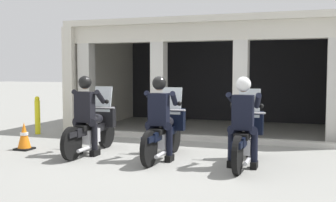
{
  "coord_description": "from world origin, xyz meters",
  "views": [
    {
      "loc": [
        2.7,
        -7.8,
        1.7
      ],
      "look_at": [
        0.0,
        0.01,
        1.09
      ],
      "focal_mm": 45.08,
      "sensor_mm": 36.0,
      "label": 1
    }
  ],
  "objects_px": {
    "motorcycle_left": "(93,128)",
    "police_officer_center": "(159,111)",
    "police_officer_left": "(86,108)",
    "motorcycle_right": "(245,137)",
    "bollard_kerbside": "(37,115)",
    "traffic_cone_flank": "(24,136)",
    "motorcycle_center": "(165,132)",
    "police_officer_right": "(243,114)"
  },
  "relations": [
    {
      "from": "motorcycle_left",
      "to": "police_officer_center",
      "type": "relative_size",
      "value": 1.29
    },
    {
      "from": "police_officer_left",
      "to": "motorcycle_right",
      "type": "bearing_deg",
      "value": -3.08
    },
    {
      "from": "motorcycle_right",
      "to": "bollard_kerbside",
      "type": "xyz_separation_m",
      "value": [
        -5.75,
        1.79,
        -0.0
      ]
    },
    {
      "from": "traffic_cone_flank",
      "to": "police_officer_center",
      "type": "bearing_deg",
      "value": -1.44
    },
    {
      "from": "police_officer_center",
      "to": "motorcycle_left",
      "type": "bearing_deg",
      "value": 158.31
    },
    {
      "from": "motorcycle_left",
      "to": "motorcycle_right",
      "type": "xyz_separation_m",
      "value": [
        3.13,
        -0.05,
        0.0
      ]
    },
    {
      "from": "motorcycle_center",
      "to": "traffic_cone_flank",
      "type": "distance_m",
      "value": 3.12
    },
    {
      "from": "police_officer_left",
      "to": "motorcycle_center",
      "type": "bearing_deg",
      "value": 2.83
    },
    {
      "from": "motorcycle_center",
      "to": "police_officer_center",
      "type": "distance_m",
      "value": 0.52
    },
    {
      "from": "motorcycle_left",
      "to": "police_officer_right",
      "type": "bearing_deg",
      "value": -13.45
    },
    {
      "from": "police_officer_center",
      "to": "motorcycle_center",
      "type": "bearing_deg",
      "value": 78.51
    },
    {
      "from": "motorcycle_center",
      "to": "police_officer_right",
      "type": "relative_size",
      "value": 1.29
    },
    {
      "from": "police_officer_center",
      "to": "police_officer_left",
      "type": "bearing_deg",
      "value": 168.59
    },
    {
      "from": "police_officer_left",
      "to": "police_officer_right",
      "type": "relative_size",
      "value": 1.0
    },
    {
      "from": "motorcycle_left",
      "to": "bollard_kerbside",
      "type": "distance_m",
      "value": 3.15
    },
    {
      "from": "motorcycle_left",
      "to": "police_officer_left",
      "type": "relative_size",
      "value": 1.29
    },
    {
      "from": "police_officer_center",
      "to": "bollard_kerbside",
      "type": "bearing_deg",
      "value": 142.98
    },
    {
      "from": "police_officer_right",
      "to": "bollard_kerbside",
      "type": "relative_size",
      "value": 1.58
    },
    {
      "from": "traffic_cone_flank",
      "to": "bollard_kerbside",
      "type": "bearing_deg",
      "value": 119.14
    },
    {
      "from": "motorcycle_right",
      "to": "bollard_kerbside",
      "type": "bearing_deg",
      "value": 150.62
    },
    {
      "from": "motorcycle_center",
      "to": "traffic_cone_flank",
      "type": "bearing_deg",
      "value": 172.56
    },
    {
      "from": "police_officer_left",
      "to": "traffic_cone_flank",
      "type": "distance_m",
      "value": 1.67
    },
    {
      "from": "motorcycle_left",
      "to": "police_officer_left",
      "type": "distance_m",
      "value": 0.52
    },
    {
      "from": "motorcycle_left",
      "to": "bollard_kerbside",
      "type": "height_order",
      "value": "motorcycle_left"
    },
    {
      "from": "police_officer_right",
      "to": "motorcycle_right",
      "type": "bearing_deg",
      "value": 77.64
    },
    {
      "from": "motorcycle_right",
      "to": "police_officer_center",
      "type": "bearing_deg",
      "value": 176.4
    },
    {
      "from": "motorcycle_center",
      "to": "traffic_cone_flank",
      "type": "height_order",
      "value": "motorcycle_center"
    },
    {
      "from": "police_officer_left",
      "to": "police_officer_center",
      "type": "bearing_deg",
      "value": -7.45
    },
    {
      "from": "motorcycle_left",
      "to": "traffic_cone_flank",
      "type": "height_order",
      "value": "motorcycle_left"
    },
    {
      "from": "police_officer_left",
      "to": "police_officer_right",
      "type": "distance_m",
      "value": 3.13
    },
    {
      "from": "motorcycle_right",
      "to": "traffic_cone_flank",
      "type": "height_order",
      "value": "motorcycle_right"
    },
    {
      "from": "motorcycle_left",
      "to": "traffic_cone_flank",
      "type": "bearing_deg",
      "value": -179.48
    },
    {
      "from": "police_officer_left",
      "to": "police_officer_right",
      "type": "bearing_deg",
      "value": -8.27
    },
    {
      "from": "motorcycle_left",
      "to": "bollard_kerbside",
      "type": "xyz_separation_m",
      "value": [
        -2.63,
        1.73,
        -0.0
      ]
    },
    {
      "from": "motorcycle_left",
      "to": "police_officer_left",
      "type": "height_order",
      "value": "police_officer_left"
    },
    {
      "from": "police_officer_left",
      "to": "traffic_cone_flank",
      "type": "relative_size",
      "value": 2.69
    },
    {
      "from": "motorcycle_left",
      "to": "police_officer_left",
      "type": "bearing_deg",
      "value": -97.53
    },
    {
      "from": "traffic_cone_flank",
      "to": "motorcycle_center",
      "type": "bearing_deg",
      "value": 3.79
    },
    {
      "from": "motorcycle_center",
      "to": "police_officer_center",
      "type": "bearing_deg",
      "value": -101.49
    },
    {
      "from": "motorcycle_left",
      "to": "traffic_cone_flank",
      "type": "relative_size",
      "value": 3.46
    },
    {
      "from": "motorcycle_left",
      "to": "motorcycle_center",
      "type": "relative_size",
      "value": 1.0
    },
    {
      "from": "motorcycle_right",
      "to": "motorcycle_center",
      "type": "bearing_deg",
      "value": 166.07
    }
  ]
}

